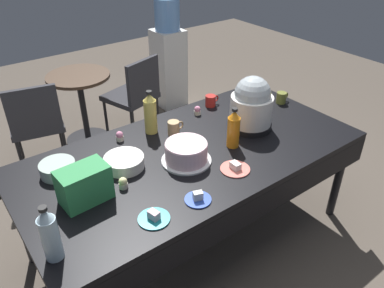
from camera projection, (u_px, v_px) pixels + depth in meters
ground at (192, 235)px, 2.86m from camera, size 9.00×9.00×0.00m
potluck_table at (192, 159)px, 2.49m from camera, size 2.20×1.10×0.75m
frosted_layer_cake at (186, 153)px, 2.33m from camera, size 0.31×0.31×0.13m
slow_cooker at (252, 105)px, 2.62m from camera, size 0.30×0.30×0.38m
glass_salad_bowl at (58, 169)px, 2.23m from camera, size 0.21×0.21×0.07m
ceramic_snack_bowl at (124, 162)px, 2.29m from camera, size 0.24×0.24×0.07m
dessert_plate_teal at (154, 217)px, 1.92m from camera, size 0.16×0.16×0.05m
dessert_plate_coral at (235, 168)px, 2.28m from camera, size 0.18×0.18×0.05m
dessert_plate_cobalt at (198, 198)px, 2.04m from camera, size 0.15×0.15×0.05m
cupcake_lemon at (123, 183)px, 2.12m from camera, size 0.05×0.05×0.07m
cupcake_mint at (120, 136)px, 2.55m from camera, size 0.05×0.05×0.07m
cupcake_rose at (197, 111)px, 2.86m from camera, size 0.05×0.05×0.07m
soda_bottle_ginger_ale at (150, 113)px, 2.59m from camera, size 0.09×0.09×0.31m
soda_bottle_orange_juice at (234, 129)px, 2.44m from camera, size 0.08×0.08×0.27m
soda_bottle_water at (50, 235)px, 1.65m from camera, size 0.08×0.08×0.29m
coffee_mug_red at (211, 101)px, 2.98m from camera, size 0.12×0.08×0.09m
coffee_mug_tan at (174, 128)px, 2.61m from camera, size 0.12×0.08×0.10m
coffee_mug_olive at (282, 98)px, 3.03m from camera, size 0.12×0.08×0.09m
soda_carton at (84, 185)px, 2.00m from camera, size 0.27×0.17×0.20m
paper_napkin_stack at (251, 101)px, 3.04m from camera, size 0.15×0.15×0.02m
maroon_chair_left at (36, 121)px, 3.33m from camera, size 0.52×0.52×0.85m
maroon_chair_right at (135, 92)px, 3.83m from camera, size 0.55×0.55×0.85m
round_cafe_table at (81, 96)px, 3.74m from camera, size 0.60×0.60×0.72m
water_cooler at (169, 57)px, 4.42m from camera, size 0.32×0.32×1.24m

